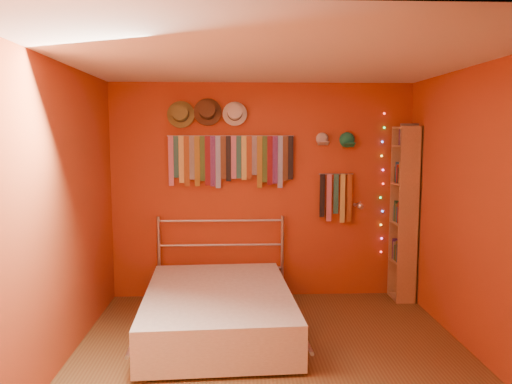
{
  "coord_description": "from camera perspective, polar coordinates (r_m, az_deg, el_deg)",
  "views": [
    {
      "loc": [
        -0.32,
        -4.03,
        1.9
      ],
      "look_at": [
        -0.11,
        0.9,
        1.34
      ],
      "focal_mm": 35.0,
      "sensor_mm": 36.0,
      "label": 1
    }
  ],
  "objects": [
    {
      "name": "left_wall",
      "position": [
        4.33,
        -21.72,
        -2.61
      ],
      "size": [
        0.02,
        3.5,
        2.5
      ],
      "primitive_type": "cube",
      "color": "maroon",
      "rests_on": "ground"
    },
    {
      "name": "reading_lamp",
      "position": [
        5.78,
        11.75,
        -1.55
      ],
      "size": [
        0.07,
        0.31,
        0.09
      ],
      "color": "#AEAEB3",
      "rests_on": "back_wall"
    },
    {
      "name": "fedora_olive",
      "position": [
        5.72,
        -8.63,
        8.86
      ],
      "size": [
        0.31,
        0.17,
        0.31
      ],
      "rotation": [
        1.36,
        0.0,
        0.0
      ],
      "color": "olive",
      "rests_on": "back_wall"
    },
    {
      "name": "cap_white",
      "position": [
        5.82,
        7.57,
        6.02
      ],
      "size": [
        0.16,
        0.2,
        0.16
      ],
      "color": "beige",
      "rests_on": "back_wall"
    },
    {
      "name": "ground",
      "position": [
        4.47,
        2.0,
        -18.66
      ],
      "size": [
        3.5,
        3.5,
        0.0
      ],
      "primitive_type": "plane",
      "color": "brown",
      "rests_on": "ground"
    },
    {
      "name": "small_tie_rack",
      "position": [
        5.88,
        9.15,
        -0.41
      ],
      "size": [
        0.4,
        0.03,
        0.58
      ],
      "color": "#AEAEB3",
      "rests_on": "back_wall"
    },
    {
      "name": "back_wall",
      "position": [
        5.83,
        0.72,
        0.1
      ],
      "size": [
        3.5,
        0.02,
        2.5
      ],
      "primitive_type": "cube",
      "color": "maroon",
      "rests_on": "ground"
    },
    {
      "name": "bookshelf",
      "position": [
        5.97,
        16.94,
        -2.28
      ],
      "size": [
        0.25,
        0.34,
        2.0
      ],
      "color": "olive",
      "rests_on": "ground"
    },
    {
      "name": "tie_rack",
      "position": [
        5.72,
        -2.89,
        3.86
      ],
      "size": [
        1.45,
        0.03,
        0.61
      ],
      "color": "#AEAEB3",
      "rests_on": "back_wall"
    },
    {
      "name": "fairy_lights",
      "position": [
        6.02,
        14.23,
        0.92
      ],
      "size": [
        0.05,
        0.02,
        1.65
      ],
      "color": "#FF3333",
      "rests_on": "back_wall"
    },
    {
      "name": "ceiling",
      "position": [
        4.09,
        2.15,
        14.92
      ],
      "size": [
        3.5,
        3.5,
        0.02
      ],
      "primitive_type": "cube",
      "color": "white",
      "rests_on": "back_wall"
    },
    {
      "name": "right_wall",
      "position": [
        4.58,
        24.48,
        -2.25
      ],
      "size": [
        0.02,
        3.5,
        2.5
      ],
      "primitive_type": "cube",
      "color": "maroon",
      "rests_on": "ground"
    },
    {
      "name": "cap_green",
      "position": [
        5.87,
        10.36,
        5.87
      ],
      "size": [
        0.18,
        0.22,
        0.18
      ],
      "color": "#1C7F59",
      "rests_on": "back_wall"
    },
    {
      "name": "bed",
      "position": [
        4.96,
        -4.33,
        -13.24
      ],
      "size": [
        1.56,
        2.04,
        0.97
      ],
      "rotation": [
        0.0,
        0.0,
        0.05
      ],
      "color": "#AEAEB3",
      "rests_on": "ground"
    },
    {
      "name": "fedora_brown",
      "position": [
        5.7,
        -5.57,
        9.2
      ],
      "size": [
        0.31,
        0.17,
        0.31
      ],
      "rotation": [
        1.36,
        0.0,
        0.0
      ],
      "color": "#4F311C",
      "rests_on": "back_wall"
    },
    {
      "name": "fedora_white",
      "position": [
        5.69,
        -2.44,
        9.02
      ],
      "size": [
        0.28,
        0.15,
        0.27
      ],
      "rotation": [
        1.36,
        0.0,
        0.0
      ],
      "color": "silver",
      "rests_on": "back_wall"
    }
  ]
}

